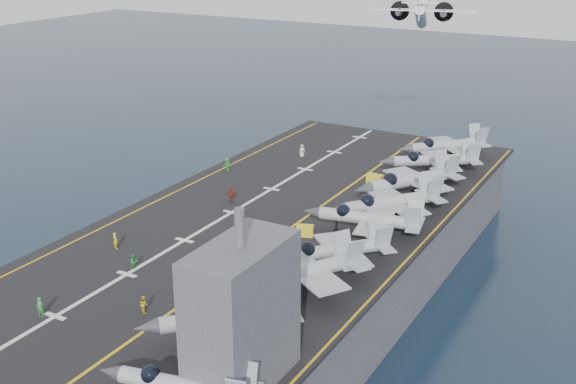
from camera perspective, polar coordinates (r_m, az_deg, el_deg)
The scene contains 27 objects.
ground at distance 94.08m, azimuth -1.21°, elevation -8.19°, with size 500.00×500.00×0.00m, color #142135.
hull at distance 91.80m, azimuth -1.23°, elevation -5.45°, with size 36.00×90.00×10.00m, color #56595E.
flight_deck at distance 89.66m, azimuth -1.25°, elevation -2.45°, with size 38.00×92.00×0.40m, color black.
foul_line at distance 88.20m, azimuth 0.43°, elevation -2.69°, with size 0.35×90.00×0.02m, color gold.
landing_centerline at distance 92.56m, azimuth -4.46°, elevation -1.62°, with size 0.50×90.00×0.02m, color silver.
deck_edge_port at distance 98.73m, azimuth -9.78°, elevation -0.43°, with size 0.25×90.00×0.02m, color gold.
deck_edge_stbd at distance 82.49m, azimuth 9.92°, elevation -4.71°, with size 0.25×90.00×0.02m, color gold.
island_superstructure at distance 56.19m, azimuth -3.70°, elevation -8.43°, with size 5.00×10.00×15.00m, color #56595E, non-canonical shape.
fighter_jet_1 at distance 64.16m, azimuth -4.75°, elevation -9.67°, with size 17.01×16.94×5.00m, color gray, non-canonical shape.
fighter_jet_2 at distance 71.22m, azimuth 1.07°, elevation -6.26°, with size 16.67×18.23×5.27m, color #9DA6AE, non-canonical shape.
fighter_jet_3 at distance 76.46m, azimuth 3.77°, elevation -4.52°, with size 16.41×16.63×4.87m, color #969EA7, non-canonical shape.
fighter_jet_4 at distance 84.73m, azimuth 6.46°, elevation -2.02°, with size 15.83×12.05×4.96m, color gray, non-canonical shape.
fighter_jet_5 at distance 89.73m, azimuth 8.17°, elevation -0.69°, with size 17.42×18.18×5.27m, color gray, non-canonical shape.
fighter_jet_6 at distance 97.48m, azimuth 9.77°, elevation 1.03°, with size 17.71×19.34×5.59m, color #8D969D, non-canonical shape.
fighter_jet_7 at distance 107.15m, azimuth 11.53°, elevation 2.56°, with size 17.77×16.55×5.13m, color #A3AAB3, non-canonical shape.
fighter_jet_8 at distance 114.96m, azimuth 12.47°, elevation 3.70°, with size 17.36×17.51×5.14m, color gray, non-canonical shape.
tow_cart_a at distance 75.35m, azimuth -6.45°, elevation -6.57°, with size 2.15×1.61×1.17m, color yellow, non-canonical shape.
tow_cart_b at distance 85.38m, azimuth 1.35°, elevation -3.07°, with size 2.35×1.93×1.21m, color yellow, non-canonical shape.
tow_cart_c at distance 103.12m, azimuth 6.89°, elevation 1.01°, with size 2.28×1.57×1.31m, color yellow, non-canonical shape.
crew_1 at distance 84.14m, azimuth -13.49°, elevation -3.76°, with size 1.37×1.15×1.95m, color #DBC00D.
crew_2 at distance 78.84m, azimuth -12.07°, elevation -5.43°, with size 1.20×1.19×1.69m, color green.
crew_3 at distance 107.95m, azimuth -4.81°, elevation 2.16°, with size 1.34×1.03×2.00m, color #1D8121.
crew_4 at distance 95.61m, azimuth -4.53°, elevation -0.24°, with size 1.46×1.23×2.06m, color #A61C13.
crew_5 at distance 114.41m, azimuth 1.12°, elevation 3.28°, with size 1.40×1.41×1.98m, color silver.
crew_6 at distance 72.09m, azimuth -19.00°, elevation -8.59°, with size 1.29×0.97×1.97m, color green.
crew_7 at distance 70.31m, azimuth -11.33°, elevation -8.69°, with size 1.23×1.06×1.73m, color yellow.
transport_plane at distance 142.35m, azimuth 10.45°, elevation 13.47°, with size 23.42×19.05×4.80m, color silver, non-canonical shape.
Camera 1 is at (42.22, -71.09, 44.88)m, focal length 45.00 mm.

